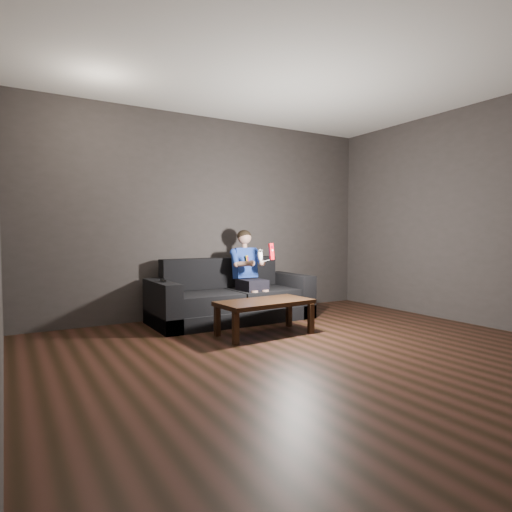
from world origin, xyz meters
TOP-DOWN VIEW (x-y plane):
  - floor at (0.00, 0.00)m, footprint 5.00×5.00m
  - back_wall at (0.00, 2.50)m, footprint 5.00×0.04m
  - right_wall at (2.50, 0.00)m, footprint 0.04×5.00m
  - ceiling at (0.00, 0.00)m, footprint 5.00×5.00m
  - sofa at (0.04, 2.00)m, footprint 2.05×0.89m
  - child at (0.27, 1.95)m, footprint 0.44×0.55m
  - wii_remote_red at (0.36, 1.53)m, footprint 0.05×0.08m
  - nunchuk_white at (0.20, 1.53)m, footprint 0.09×0.11m
  - wii_remote_black at (-0.89, 1.93)m, footprint 0.05×0.15m
  - coffee_table at (-0.00, 1.10)m, footprint 1.08×0.60m

SIDE VIEW (x-z plane):
  - floor at x=0.00m, z-range 0.00..0.00m
  - sofa at x=0.04m, z-range -0.14..0.66m
  - coffee_table at x=0.00m, z-range 0.14..0.52m
  - wii_remote_black at x=-0.89m, z-range 0.56..0.59m
  - child at x=0.27m, z-range 0.14..1.23m
  - nunchuk_white at x=0.20m, z-range 0.78..0.94m
  - wii_remote_red at x=0.36m, z-range 0.80..1.00m
  - back_wall at x=0.00m, z-range 0.00..2.70m
  - right_wall at x=2.50m, z-range 0.00..2.70m
  - ceiling at x=0.00m, z-range 2.69..2.71m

